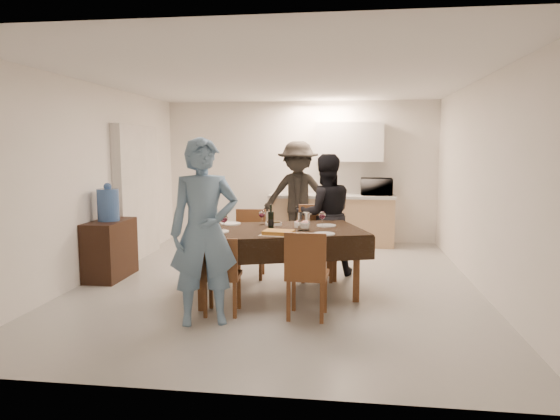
{
  "coord_description": "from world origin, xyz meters",
  "views": [
    {
      "loc": [
        0.85,
        -6.29,
        1.75
      ],
      "look_at": [
        0.06,
        -0.3,
        0.99
      ],
      "focal_mm": 32.0,
      "sensor_mm": 36.0,
      "label": 1
    }
  ],
  "objects": [
    {
      "name": "wall_front",
      "position": [
        0.0,
        -3.0,
        1.3
      ],
      "size": [
        5.0,
        0.02,
        2.6
      ],
      "primitive_type": "cube",
      "color": "white",
      "rests_on": "floor"
    },
    {
      "name": "person_near",
      "position": [
        -0.53,
        -1.59,
        0.92
      ],
      "size": [
        0.78,
        0.64,
        1.85
      ],
      "primitive_type": "imported",
      "rotation": [
        0.0,
        0.0,
        0.33
      ],
      "color": "#648AAD",
      "rests_on": "floor"
    },
    {
      "name": "chair_near_right",
      "position": [
        0.47,
        -1.37,
        0.56
      ],
      "size": [
        0.44,
        0.44,
        0.5
      ],
      "rotation": [
        0.0,
        0.0,
        -0.06
      ],
      "color": "brown",
      "rests_on": "floor"
    },
    {
      "name": "savoury_tart",
      "position": [
        0.12,
        -0.92,
        0.82
      ],
      "size": [
        0.42,
        0.34,
        0.05
      ],
      "primitive_type": "cube",
      "rotation": [
        0.0,
        0.0,
        -0.15
      ],
      "color": "gold",
      "rests_on": "dining_table"
    },
    {
      "name": "wine_glass_c",
      "position": [
        -0.18,
        -0.24,
        0.89
      ],
      "size": [
        0.08,
        0.08,
        0.18
      ],
      "primitive_type": null,
      "color": "white",
      "rests_on": "dining_table"
    },
    {
      "name": "person_kitchen",
      "position": [
        0.03,
        2.23,
        0.93
      ],
      "size": [
        1.2,
        0.69,
        1.86
      ],
      "primitive_type": "imported",
      "color": "black",
      "rests_on": "floor"
    },
    {
      "name": "plate_far_left",
      "position": [
        -0.58,
        -0.24,
        0.8
      ],
      "size": [
        0.25,
        0.25,
        0.01
      ],
      "primitive_type": "cylinder",
      "color": "white",
      "rests_on": "dining_table"
    },
    {
      "name": "wall_left",
      "position": [
        -2.5,
        0.0,
        1.3
      ],
      "size": [
        0.02,
        6.0,
        2.6
      ],
      "primitive_type": "cube",
      "color": "white",
      "rests_on": "floor"
    },
    {
      "name": "salad_bowl",
      "position": [
        0.32,
        -0.36,
        0.83
      ],
      "size": [
        0.17,
        0.17,
        0.06
      ],
      "primitive_type": "cylinder",
      "color": "white",
      "rests_on": "dining_table"
    },
    {
      "name": "water_pitcher",
      "position": [
        0.37,
        -0.59,
        0.9
      ],
      "size": [
        0.14,
        0.14,
        0.21
      ],
      "primitive_type": "cylinder",
      "color": "white",
      "rests_on": "dining_table"
    },
    {
      "name": "kitchen_worktop",
      "position": [
        0.6,
        2.68,
        0.89
      ],
      "size": [
        2.24,
        0.64,
        0.05
      ],
      "primitive_type": "cube",
      "color": "beige",
      "rests_on": "kitchen_base_cabinet"
    },
    {
      "name": "wall_right",
      "position": [
        2.5,
        0.0,
        1.3
      ],
      "size": [
        0.02,
        6.0,
        2.6
      ],
      "primitive_type": "cube",
      "color": "white",
      "rests_on": "floor"
    },
    {
      "name": "upper_cabinet",
      "position": [
        0.9,
        2.82,
        1.85
      ],
      "size": [
        1.2,
        0.34,
        0.7
      ],
      "primitive_type": "cube",
      "color": "white",
      "rests_on": "wall_back"
    },
    {
      "name": "mushroom_dish",
      "position": [
        -0.03,
        -0.26,
        0.81
      ],
      "size": [
        0.19,
        0.19,
        0.03
      ],
      "primitive_type": "cylinder",
      "color": "white",
      "rests_on": "dining_table"
    },
    {
      "name": "person_far",
      "position": [
        0.57,
        0.51,
        0.83
      ],
      "size": [
        0.95,
        0.82,
        1.66
      ],
      "primitive_type": "imported",
      "rotation": [
        0.0,
        0.0,
        3.41
      ],
      "color": "black",
      "rests_on": "floor"
    },
    {
      "name": "wine_glass_b",
      "position": [
        0.57,
        -0.29,
        0.89
      ],
      "size": [
        0.08,
        0.08,
        0.19
      ],
      "primitive_type": null,
      "color": "white",
      "rests_on": "dining_table"
    },
    {
      "name": "chair_far_right",
      "position": [
        0.47,
        0.12,
        0.6
      ],
      "size": [
        0.5,
        0.51,
        0.53
      ],
      "rotation": [
        0.0,
        0.0,
        3.28
      ],
      "color": "brown",
      "rests_on": "floor"
    },
    {
      "name": "microwave",
      "position": [
        1.39,
        2.68,
        1.06
      ],
      "size": [
        0.55,
        0.37,
        0.3
      ],
      "primitive_type": "imported",
      "rotation": [
        0.0,
        0.0,
        3.14
      ],
      "color": "white",
      "rests_on": "kitchen_worktop"
    },
    {
      "name": "floor",
      "position": [
        0.0,
        0.0,
        0.0
      ],
      "size": [
        5.0,
        6.0,
        0.02
      ],
      "primitive_type": "cube",
      "color": "#A1A19C",
      "rests_on": "ground"
    },
    {
      "name": "plate_near_left",
      "position": [
        -0.58,
        -0.84,
        0.8
      ],
      "size": [
        0.24,
        0.24,
        0.01
      ],
      "primitive_type": "cylinder",
      "color": "white",
      "rests_on": "dining_table"
    },
    {
      "name": "plate_far_right",
      "position": [
        0.62,
        -0.24,
        0.8
      ],
      "size": [
        0.24,
        0.24,
        0.01
      ],
      "primitive_type": "cylinder",
      "color": "white",
      "rests_on": "dining_table"
    },
    {
      "name": "chair_near_left",
      "position": [
        -0.43,
        -1.37,
        0.51
      ],
      "size": [
        0.41,
        0.41,
        0.45
      ],
      "rotation": [
        0.0,
        0.0,
        0.07
      ],
      "color": "brown",
      "rests_on": "floor"
    },
    {
      "name": "console",
      "position": [
        -2.28,
        -0.06,
        0.39
      ],
      "size": [
        0.42,
        0.84,
        0.78
      ],
      "primitive_type": "cube",
      "color": "black",
      "rests_on": "floor"
    },
    {
      "name": "wall_back",
      "position": [
        0.0,
        3.0,
        1.3
      ],
      "size": [
        5.0,
        0.02,
        2.6
      ],
      "primitive_type": "cube",
      "color": "white",
      "rests_on": "floor"
    },
    {
      "name": "kitchen_base_cabinet",
      "position": [
        0.6,
        2.68,
        0.43
      ],
      "size": [
        2.2,
        0.6,
        0.86
      ],
      "primitive_type": "cube",
      "color": "tan",
      "rests_on": "floor"
    },
    {
      "name": "wine_glass_a",
      "position": [
        -0.53,
        -0.79,
        0.9
      ],
      "size": [
        0.09,
        0.09,
        0.21
      ],
      "primitive_type": null,
      "color": "white",
      "rests_on": "dining_table"
    },
    {
      "name": "chair_far_left",
      "position": [
        -0.43,
        0.13,
        0.55
      ],
      "size": [
        0.44,
        0.44,
        0.49
      ],
      "rotation": [
        0.0,
        0.0,
        3.21
      ],
      "color": "brown",
      "rests_on": "floor"
    },
    {
      "name": "dining_table",
      "position": [
        0.02,
        -0.54,
        0.76
      ],
      "size": [
        2.3,
        1.75,
        0.79
      ],
      "rotation": [
        0.0,
        0.0,
        0.31
      ],
      "color": "black",
      "rests_on": "floor"
    },
    {
      "name": "ceiling",
      "position": [
        0.0,
        0.0,
        2.6
      ],
      "size": [
        5.0,
        6.0,
        0.02
      ],
      "primitive_type": "cube",
      "color": "white",
      "rests_on": "wall_back"
    },
    {
      "name": "stub_partition",
      "position": [
        -2.42,
        1.2,
        1.05
      ],
      "size": [
        0.15,
        1.4,
        2.1
      ],
      "primitive_type": "cube",
      "color": "silver",
      "rests_on": "floor"
    },
    {
      "name": "wine_bottle",
      "position": [
        -0.03,
        -0.49,
        0.94
      ],
      "size": [
        0.07,
        0.07,
        0.28
      ],
      "primitive_type": null,
      "color": "black",
      "rests_on": "dining_table"
    },
    {
      "name": "water_jug",
      "position": [
        -2.28,
        -0.06,
        0.99
      ],
      "size": [
        0.28,
        0.28,
        0.43
      ],
      "primitive_type": "cylinder",
      "color": "#4069AB",
      "rests_on": "console"
    },
    {
      "name": "plate_near_right",
      "position": [
        0.62,
        -0.84,
        0.8
      ],
      "size": [
        0.24,
        0.24,
        0.01
      ],
      "primitive_type": "cylinder",
      "color": "white",
      "rests_on": "dining_table"
    }
  ]
}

